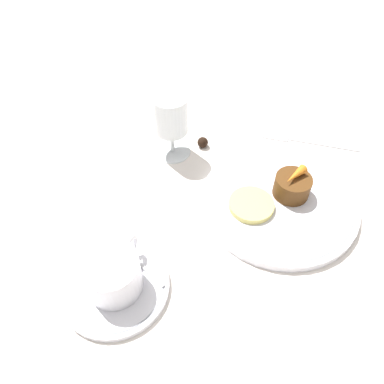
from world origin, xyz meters
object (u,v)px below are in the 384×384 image
(dinner_plate, at_px, (279,201))
(dessert_cake, at_px, (293,184))
(wine_glass, at_px, (171,119))
(coffee_cup, at_px, (113,274))
(fork, at_px, (300,140))

(dinner_plate, relative_size, dessert_cake, 4.33)
(wine_glass, xyz_separation_m, dessert_cake, (-0.02, -0.23, -0.05))
(wine_glass, distance_m, dessert_cake, 0.24)
(coffee_cup, xyz_separation_m, fork, (0.42, -0.17, -0.04))
(dinner_plate, xyz_separation_m, wine_glass, (0.05, 0.22, 0.07))
(coffee_cup, xyz_separation_m, dessert_cake, (0.27, -0.18, -0.01))
(coffee_cup, distance_m, fork, 0.45)
(wine_glass, bearing_deg, coffee_cup, -170.02)
(coffee_cup, height_order, fork, coffee_cup)
(fork, relative_size, dessert_cake, 3.14)
(coffee_cup, relative_size, wine_glass, 0.85)
(fork, xyz_separation_m, dessert_cake, (-0.15, -0.02, 0.03))
(dinner_plate, height_order, fork, dinner_plate)
(fork, height_order, dessert_cake, dessert_cake)
(coffee_cup, bearing_deg, fork, -21.55)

